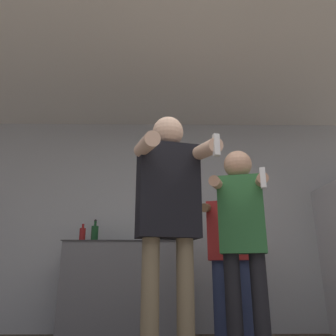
% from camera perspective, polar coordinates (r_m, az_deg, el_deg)
% --- Properties ---
extents(wall_back, '(7.00, 0.06, 2.55)m').
position_cam_1_polar(wall_back, '(4.10, 1.85, -8.99)').
color(wall_back, '#B2B7BC').
rests_on(wall_back, ground_plane).
extents(ceiling_slab, '(7.00, 3.20, 0.05)m').
position_cam_1_polar(ceiling_slab, '(3.29, 2.70, 17.88)').
color(ceiling_slab, silver).
rests_on(ceiling_slab, wall_back).
extents(counter, '(1.24, 0.57, 0.98)m').
position_cam_1_polar(counter, '(3.78, -8.03, -20.06)').
color(counter, slate).
rests_on(counter, ground_plane).
extents(bottle_short_whiskey, '(0.06, 0.06, 0.35)m').
position_cam_1_polar(bottle_short_whiskey, '(3.78, -2.59, -10.72)').
color(bottle_short_whiskey, '#563314').
rests_on(bottle_short_whiskey, counter).
extents(bottle_dark_rum, '(0.08, 0.08, 0.25)m').
position_cam_1_polar(bottle_dark_rum, '(3.85, -12.65, -11.01)').
color(bottle_dark_rum, '#194723').
rests_on(bottle_dark_rum, counter).
extents(bottle_brown_liquor, '(0.07, 0.07, 0.22)m').
position_cam_1_polar(bottle_brown_liquor, '(3.88, -14.68, -11.10)').
color(bottle_brown_liquor, maroon).
rests_on(bottle_brown_liquor, counter).
extents(bottle_red_label, '(0.06, 0.06, 0.24)m').
position_cam_1_polar(bottle_red_label, '(3.77, 0.04, -11.42)').
color(bottle_red_label, silver).
rests_on(bottle_red_label, counter).
extents(person_woman_foreground, '(0.59, 0.61, 1.77)m').
position_cam_1_polar(person_woman_foreground, '(2.26, 0.12, -6.59)').
color(person_woman_foreground, '#75664C').
rests_on(person_woman_foreground, ground_plane).
extents(person_man_side, '(0.50, 0.59, 1.62)m').
position_cam_1_polar(person_man_side, '(2.62, 12.78, -10.49)').
color(person_man_side, black).
rests_on(person_man_side, ground_plane).
extents(person_spectator_back, '(0.56, 0.54, 1.55)m').
position_cam_1_polar(person_spectator_back, '(3.35, 10.81, -13.57)').
color(person_spectator_back, navy).
rests_on(person_spectator_back, ground_plane).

